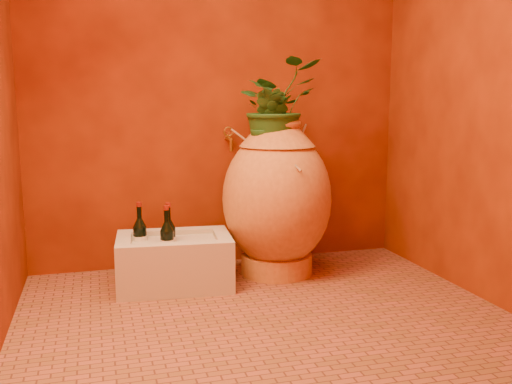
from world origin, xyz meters
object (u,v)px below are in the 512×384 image
object	(u,v)px
wine_bottle_a	(167,242)
wine_bottle_c	(169,239)
stone_basin	(174,262)
amphora	(277,198)
wall_tap	(229,138)
wine_bottle_b	(140,238)

from	to	relation	value
wine_bottle_a	wine_bottle_c	world-z (taller)	wine_bottle_c
stone_basin	wine_bottle_c	bearing A→B (deg)	-163.23
wine_bottle_a	wine_bottle_c	xyz separation A→B (m)	(0.02, 0.06, 0.00)
amphora	wine_bottle_c	world-z (taller)	amphora
stone_basin	wine_bottle_a	bearing A→B (deg)	-126.36
amphora	wall_tap	distance (m)	0.52
amphora	wine_bottle_c	size ratio (longest dim) A/B	2.91
stone_basin	wine_bottle_a	distance (m)	0.16
wine_bottle_a	wine_bottle_b	xyz separation A→B (m)	(-0.14, 0.13, 0.00)
amphora	wine_bottle_c	xyz separation A→B (m)	(-0.69, -0.09, -0.20)
wine_bottle_b	wine_bottle_c	world-z (taller)	same
wine_bottle_c	wine_bottle_b	bearing A→B (deg)	155.60
amphora	wine_bottle_b	bearing A→B (deg)	-178.94
stone_basin	wine_bottle_c	distance (m)	0.15
wine_bottle_c	wall_tap	distance (m)	0.82
amphora	wine_bottle_b	distance (m)	0.88
wine_bottle_b	wine_bottle_c	xyz separation A→B (m)	(0.16, -0.07, 0.00)
wall_tap	wine_bottle_b	bearing A→B (deg)	-153.71
wine_bottle_a	wall_tap	bearing A→B (deg)	42.46
amphora	wine_bottle_a	xyz separation A→B (m)	(-0.71, -0.14, -0.20)
amphora	wall_tap	world-z (taller)	amphora
amphora	wine_bottle_a	bearing A→B (deg)	-168.57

